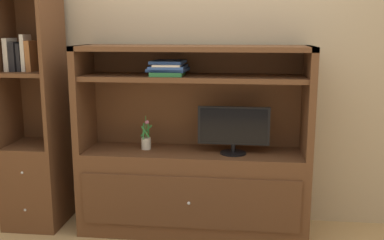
% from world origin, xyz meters
% --- Properties ---
extents(painted_rear_wall, '(6.00, 0.10, 2.80)m').
position_xyz_m(painted_rear_wall, '(0.00, 0.75, 1.40)').
color(painted_rear_wall, tan).
rests_on(painted_rear_wall, ground_plane).
extents(media_console, '(1.72, 0.48, 1.43)m').
position_xyz_m(media_console, '(0.00, 0.40, 0.48)').
color(media_console, brown).
rests_on(media_console, ground_plane).
extents(tv_monitor, '(0.53, 0.19, 0.35)m').
position_xyz_m(tv_monitor, '(0.31, 0.36, 0.83)').
color(tv_monitor, black).
rests_on(tv_monitor, media_console).
extents(potted_plant, '(0.09, 0.08, 0.26)m').
position_xyz_m(potted_plant, '(-0.36, 0.42, 0.70)').
color(potted_plant, beige).
rests_on(potted_plant, media_console).
extents(magazine_stack, '(0.29, 0.34, 0.11)m').
position_xyz_m(magazine_stack, '(-0.18, 0.40, 1.27)').
color(magazine_stack, '#338C4C').
rests_on(magazine_stack, media_console).
extents(bookshelf_tall, '(0.43, 0.46, 1.90)m').
position_xyz_m(bookshelf_tall, '(-1.26, 0.41, 0.62)').
color(bookshelf_tall, brown).
rests_on(bookshelf_tall, ground_plane).
extents(upright_book_row, '(0.21, 0.17, 0.28)m').
position_xyz_m(upright_book_row, '(-1.32, 0.40, 1.35)').
color(upright_book_row, silver).
rests_on(upright_book_row, bookshelf_tall).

